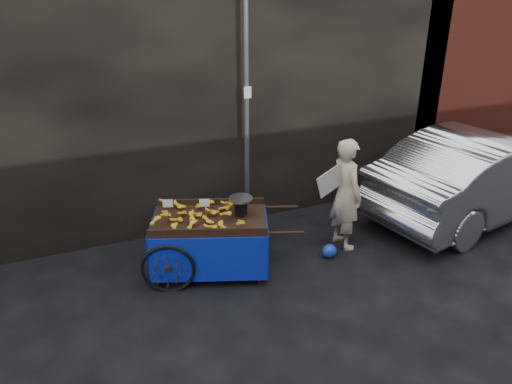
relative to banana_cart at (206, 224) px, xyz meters
name	(u,v)px	position (x,y,z in m)	size (l,w,h in m)	color
ground	(261,267)	(0.76, -0.28, -0.77)	(80.00, 80.00, 0.00)	black
building_wall	(224,71)	(1.15, 2.32, 1.73)	(13.50, 2.00, 5.00)	black
street_pole	(247,116)	(1.06, 1.02, 1.24)	(0.12, 0.10, 4.00)	slate
banana_cart	(206,224)	(0.00, 0.00, 0.00)	(2.49, 1.75, 1.24)	black
vendor	(346,194)	(2.27, -0.16, 0.15)	(0.87, 0.70, 1.83)	beige
plastic_bag	(329,251)	(1.87, -0.42, -0.66)	(0.25, 0.20, 0.22)	#193CBD
parked_car	(484,173)	(5.26, -0.08, 0.02)	(1.67, 4.78, 1.57)	silver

